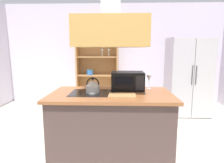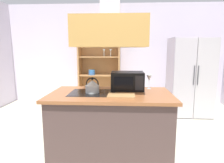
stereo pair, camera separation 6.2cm
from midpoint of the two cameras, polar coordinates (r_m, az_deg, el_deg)
The scene contains 10 objects.
ground_plane at distance 2.90m, azimuth -2.01°, elevation -21.22°, with size 7.80×7.80×0.00m, color beige.
wall_back at distance 5.50m, azimuth 0.10°, elevation 8.01°, with size 6.00×0.12×2.70m, color silver.
kitchen_island at distance 2.74m, azimuth -0.92°, elevation -12.55°, with size 1.63×0.92×0.90m.
range_hood at distance 2.57m, azimuth -1.00°, elevation 16.38°, with size 0.90×0.70×1.19m.
refrigerator at distance 4.74m, azimuth 20.90°, elevation 1.34°, with size 0.90×0.77×1.73m.
dish_cabinet at distance 5.35m, azimuth -4.59°, elevation 2.83°, with size 1.12×0.40×1.97m.
kettle at distance 2.62m, azimuth -6.31°, elevation -1.47°, with size 0.19×0.19×0.21m.
cutting_board at distance 2.44m, azimuth 2.27°, elevation -4.10°, with size 0.34×0.24×0.02m, color #A97F4D.
microwave at distance 2.81m, azimuth 3.96°, elevation 0.19°, with size 0.46×0.35×0.26m.
wine_glass_on_counter at distance 2.93m, azimuth 10.21°, elevation 0.88°, with size 0.08×0.08×0.21m.
Camera 1 is at (0.15, -2.50, 1.47)m, focal length 31.21 mm.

